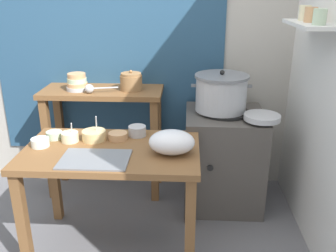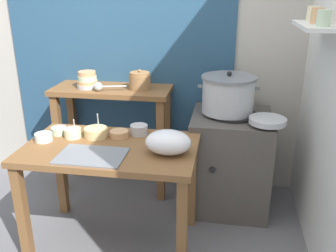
{
  "view_description": "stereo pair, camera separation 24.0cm",
  "coord_description": "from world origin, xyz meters",
  "px_view_note": "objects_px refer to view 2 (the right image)",
  "views": [
    {
      "loc": [
        0.51,
        -2.0,
        1.67
      ],
      "look_at": [
        0.39,
        0.25,
        0.82
      ],
      "focal_mm": 39.61,
      "sensor_mm": 36.0,
      "label": 1
    },
    {
      "loc": [
        0.75,
        -1.97,
        1.67
      ],
      "look_at": [
        0.39,
        0.25,
        0.82
      ],
      "focal_mm": 39.61,
      "sensor_mm": 36.0,
      "label": 2
    }
  ],
  "objects_px": {
    "back_shelf_table": "(113,114)",
    "wide_pan": "(268,121)",
    "prep_bowl_4": "(119,134)",
    "prep_bowl_5": "(44,137)",
    "bowl_stack_enamel": "(88,80)",
    "prep_table": "(111,162)",
    "stove_block": "(229,161)",
    "steamer_pot": "(228,94)",
    "ladle": "(99,87)",
    "prep_bowl_2": "(59,130)",
    "serving_tray": "(91,156)",
    "prep_bowl_0": "(139,129)",
    "plastic_bag": "(168,142)",
    "prep_bowl_1": "(73,133)",
    "prep_bowl_3": "(96,132)",
    "clay_pot": "(140,81)"
  },
  "relations": [
    {
      "from": "prep_table",
      "to": "wide_pan",
      "type": "xyz_separation_m",
      "value": [
        1.0,
        0.42,
        0.19
      ]
    },
    {
      "from": "wide_pan",
      "to": "prep_bowl_5",
      "type": "distance_m",
      "value": 1.51
    },
    {
      "from": "back_shelf_table",
      "to": "plastic_bag",
      "type": "xyz_separation_m",
      "value": [
        0.59,
        -0.78,
        0.11
      ]
    },
    {
      "from": "prep_bowl_1",
      "to": "prep_bowl_4",
      "type": "distance_m",
      "value": 0.31
    },
    {
      "from": "prep_bowl_0",
      "to": "clay_pot",
      "type": "bearing_deg",
      "value": 102.11
    },
    {
      "from": "bowl_stack_enamel",
      "to": "prep_bowl_2",
      "type": "distance_m",
      "value": 0.6
    },
    {
      "from": "back_shelf_table",
      "to": "prep_table",
      "type": "bearing_deg",
      "value": -73.85
    },
    {
      "from": "bowl_stack_enamel",
      "to": "prep_bowl_0",
      "type": "relative_size",
      "value": 1.44
    },
    {
      "from": "prep_bowl_4",
      "to": "serving_tray",
      "type": "bearing_deg",
      "value": -103.68
    },
    {
      "from": "steamer_pot",
      "to": "prep_bowl_0",
      "type": "height_order",
      "value": "steamer_pot"
    },
    {
      "from": "back_shelf_table",
      "to": "prep_bowl_0",
      "type": "bearing_deg",
      "value": -55.88
    },
    {
      "from": "prep_table",
      "to": "serving_tray",
      "type": "bearing_deg",
      "value": -110.01
    },
    {
      "from": "steamer_pot",
      "to": "prep_bowl_3",
      "type": "xyz_separation_m",
      "value": [
        -0.86,
        -0.49,
        -0.16
      ]
    },
    {
      "from": "steamer_pot",
      "to": "stove_block",
      "type": "bearing_deg",
      "value": -26.62
    },
    {
      "from": "steamer_pot",
      "to": "wide_pan",
      "type": "relative_size",
      "value": 1.76
    },
    {
      "from": "prep_bowl_0",
      "to": "stove_block",
      "type": "bearing_deg",
      "value": 31.38
    },
    {
      "from": "prep_table",
      "to": "plastic_bag",
      "type": "xyz_separation_m",
      "value": [
        0.38,
        -0.05,
        0.18
      ]
    },
    {
      "from": "bowl_stack_enamel",
      "to": "ladle",
      "type": "xyz_separation_m",
      "value": [
        0.13,
        -0.08,
        -0.03
      ]
    },
    {
      "from": "steamer_pot",
      "to": "ladle",
      "type": "height_order",
      "value": "steamer_pot"
    },
    {
      "from": "bowl_stack_enamel",
      "to": "ladle",
      "type": "height_order",
      "value": "bowl_stack_enamel"
    },
    {
      "from": "wide_pan",
      "to": "steamer_pot",
      "type": "bearing_deg",
      "value": 143.93
    },
    {
      "from": "prep_bowl_3",
      "to": "bowl_stack_enamel",
      "type": "bearing_deg",
      "value": 114.4
    },
    {
      "from": "prep_bowl_0",
      "to": "steamer_pot",
      "type": "bearing_deg",
      "value": 34.43
    },
    {
      "from": "back_shelf_table",
      "to": "bowl_stack_enamel",
      "type": "bearing_deg",
      "value": -170.73
    },
    {
      "from": "clay_pot",
      "to": "serving_tray",
      "type": "height_order",
      "value": "clay_pot"
    },
    {
      "from": "prep_bowl_4",
      "to": "prep_bowl_5",
      "type": "xyz_separation_m",
      "value": [
        -0.47,
        -0.14,
        0.0
      ]
    },
    {
      "from": "prep_table",
      "to": "stove_block",
      "type": "height_order",
      "value": "stove_block"
    },
    {
      "from": "back_shelf_table",
      "to": "wide_pan",
      "type": "height_order",
      "value": "back_shelf_table"
    },
    {
      "from": "bowl_stack_enamel",
      "to": "prep_bowl_4",
      "type": "height_order",
      "value": "bowl_stack_enamel"
    },
    {
      "from": "steamer_pot",
      "to": "prep_bowl_1",
      "type": "relative_size",
      "value": 3.36
    },
    {
      "from": "prep_table",
      "to": "stove_block",
      "type": "bearing_deg",
      "value": 38.29
    },
    {
      "from": "prep_bowl_1",
      "to": "prep_bowl_3",
      "type": "relative_size",
      "value": 0.78
    },
    {
      "from": "stove_block",
      "to": "prep_bowl_2",
      "type": "relative_size",
      "value": 7.48
    },
    {
      "from": "back_shelf_table",
      "to": "steamer_pot",
      "type": "distance_m",
      "value": 0.97
    },
    {
      "from": "ladle",
      "to": "prep_bowl_2",
      "type": "relative_size",
      "value": 2.4
    },
    {
      "from": "ladle",
      "to": "prep_bowl_5",
      "type": "height_order",
      "value": "ladle"
    },
    {
      "from": "stove_block",
      "to": "bowl_stack_enamel",
      "type": "height_order",
      "value": "bowl_stack_enamel"
    },
    {
      "from": "prep_bowl_3",
      "to": "plastic_bag",
      "type": "bearing_deg",
      "value": -19.01
    },
    {
      "from": "prep_table",
      "to": "back_shelf_table",
      "type": "relative_size",
      "value": 1.15
    },
    {
      "from": "serving_tray",
      "to": "prep_bowl_0",
      "type": "bearing_deg",
      "value": 63.14
    },
    {
      "from": "clay_pot",
      "to": "prep_bowl_5",
      "type": "relative_size",
      "value": 1.54
    },
    {
      "from": "prep_bowl_1",
      "to": "prep_bowl_5",
      "type": "distance_m",
      "value": 0.19
    },
    {
      "from": "plastic_bag",
      "to": "prep_bowl_4",
      "type": "xyz_separation_m",
      "value": [
        -0.37,
        0.2,
        -0.05
      ]
    },
    {
      "from": "prep_bowl_5",
      "to": "bowl_stack_enamel",
      "type": "bearing_deg",
      "value": 85.5
    },
    {
      "from": "back_shelf_table",
      "to": "stove_block",
      "type": "height_order",
      "value": "back_shelf_table"
    },
    {
      "from": "prep_table",
      "to": "prep_bowl_4",
      "type": "distance_m",
      "value": 0.2
    },
    {
      "from": "bowl_stack_enamel",
      "to": "ladle",
      "type": "bearing_deg",
      "value": -32.13
    },
    {
      "from": "prep_bowl_3",
      "to": "prep_bowl_5",
      "type": "relative_size",
      "value": 1.55
    },
    {
      "from": "prep_bowl_5",
      "to": "wide_pan",
      "type": "bearing_deg",
      "value": 15.82
    },
    {
      "from": "bowl_stack_enamel",
      "to": "prep_bowl_1",
      "type": "relative_size",
      "value": 1.27
    }
  ]
}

